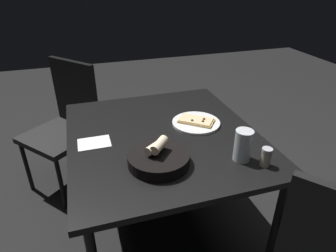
% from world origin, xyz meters
% --- Properties ---
extents(ground, '(8.00, 8.00, 0.00)m').
position_xyz_m(ground, '(0.00, 0.00, 0.00)').
color(ground, black).
extents(dining_table, '(0.98, 1.08, 0.74)m').
position_xyz_m(dining_table, '(0.00, 0.00, 0.68)').
color(dining_table, black).
rests_on(dining_table, ground).
extents(pizza_plate, '(0.27, 0.27, 0.04)m').
position_xyz_m(pizza_plate, '(-0.21, -0.05, 0.75)').
color(pizza_plate, white).
rests_on(pizza_plate, dining_table).
extents(bread_basket, '(0.28, 0.28, 0.12)m').
position_xyz_m(bread_basket, '(0.09, 0.25, 0.77)').
color(bread_basket, black).
rests_on(bread_basket, dining_table).
extents(beer_glass, '(0.08, 0.08, 0.15)m').
position_xyz_m(beer_glass, '(-0.28, 0.33, 0.81)').
color(beer_glass, silver).
rests_on(beer_glass, dining_table).
extents(pepper_shaker, '(0.05, 0.05, 0.09)m').
position_xyz_m(pepper_shaker, '(-0.35, 0.41, 0.78)').
color(pepper_shaker, '#BFB299').
rests_on(pepper_shaker, dining_table).
extents(napkin, '(0.16, 0.12, 0.00)m').
position_xyz_m(napkin, '(0.36, -0.01, 0.74)').
color(napkin, white).
rests_on(napkin, dining_table).
extents(chair_far, '(0.62, 0.62, 0.95)m').
position_xyz_m(chair_far, '(0.52, -0.74, 0.54)').
color(chair_far, '#242424').
rests_on(chair_far, ground).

